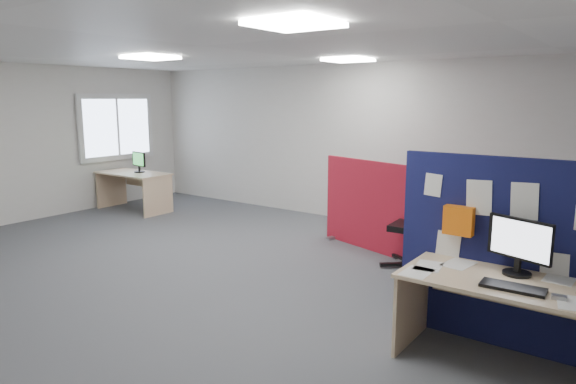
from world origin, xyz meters
The scene contains 16 objects.
floor centered at (0.00, 0.00, 0.00)m, with size 9.00×9.00×0.00m, color #505257.
ceiling centered at (0.00, 0.00, 2.70)m, with size 9.00×7.00×0.02m, color white.
wall_back centered at (0.00, 3.50, 1.35)m, with size 9.00×0.02×2.70m, color silver.
wall_left centered at (-4.50, 0.00, 1.35)m, with size 0.02×7.00×2.70m, color silver.
window centered at (-4.44, 2.00, 1.55)m, with size 0.06×1.70×1.30m.
ceiling_lights centered at (0.33, 0.67, 2.67)m, with size 4.10×4.10×0.04m.
navy_divider centered at (3.46, 0.12, 0.82)m, with size 1.99×0.30×1.64m.
main_desk centered at (3.58, -0.23, 0.56)m, with size 1.74×0.77×0.73m.
monitor_main centered at (3.53, -0.08, 0.98)m, with size 0.51×0.22×0.46m.
keyboard centered at (3.58, -0.44, 0.74)m, with size 0.45×0.18×0.03m, color black.
mouse centered at (3.88, -0.46, 0.74)m, with size 0.10×0.06×0.03m, color gray.
red_divider centered at (1.13, 2.05, 0.62)m, with size 1.63×0.55×1.27m.
second_desk centered at (-3.68, 1.79, 0.54)m, with size 1.45×0.73×0.73m.
monitor_second centered at (-3.60, 1.84, 0.94)m, with size 0.43×0.19×0.39m.
office_chair centered at (2.07, 1.66, 0.67)m, with size 0.76×0.79×1.19m.
desk_papers centered at (3.32, -0.27, 0.73)m, with size 1.36×0.81×0.00m.
Camera 1 is at (4.34, -4.31, 2.11)m, focal length 32.00 mm.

